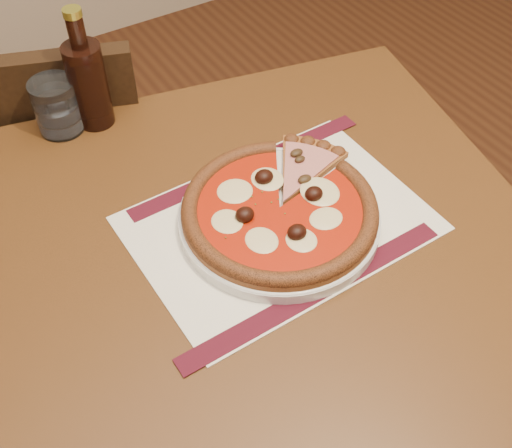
{
  "coord_description": "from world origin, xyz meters",
  "views": [
    {
      "loc": [
        -0.02,
        0.64,
        1.44
      ],
      "look_at": [
        0.3,
        1.15,
        0.78
      ],
      "focal_mm": 45.0,
      "sensor_mm": 36.0,
      "label": 1
    }
  ],
  "objects_px": {
    "chair_far": "(56,182)",
    "pizza": "(280,209)",
    "plate": "(279,219)",
    "bottle": "(88,81)",
    "table": "(263,290)",
    "water_glass": "(57,106)"
  },
  "relations": [
    {
      "from": "pizza",
      "to": "water_glass",
      "type": "height_order",
      "value": "water_glass"
    },
    {
      "from": "plate",
      "to": "water_glass",
      "type": "distance_m",
      "value": 0.42
    },
    {
      "from": "chair_far",
      "to": "plate",
      "type": "relative_size",
      "value": 2.95
    },
    {
      "from": "chair_far",
      "to": "water_glass",
      "type": "distance_m",
      "value": 0.36
    },
    {
      "from": "chair_far",
      "to": "pizza",
      "type": "xyz_separation_m",
      "value": [
        0.2,
        -0.55,
        0.29
      ]
    },
    {
      "from": "bottle",
      "to": "pizza",
      "type": "bearing_deg",
      "value": -69.85
    },
    {
      "from": "chair_far",
      "to": "plate",
      "type": "xyz_separation_m",
      "value": [
        0.2,
        -0.55,
        0.27
      ]
    },
    {
      "from": "plate",
      "to": "bottle",
      "type": "distance_m",
      "value": 0.39
    },
    {
      "from": "plate",
      "to": "table",
      "type": "bearing_deg",
      "value": -149.08
    },
    {
      "from": "plate",
      "to": "pizza",
      "type": "height_order",
      "value": "pizza"
    },
    {
      "from": "plate",
      "to": "pizza",
      "type": "relative_size",
      "value": 1.03
    },
    {
      "from": "chair_far",
      "to": "pizza",
      "type": "height_order",
      "value": "chair_far"
    },
    {
      "from": "plate",
      "to": "bottle",
      "type": "bearing_deg",
      "value": 110.18
    },
    {
      "from": "chair_far",
      "to": "pizza",
      "type": "bearing_deg",
      "value": 130.2
    },
    {
      "from": "table",
      "to": "plate",
      "type": "xyz_separation_m",
      "value": [
        0.04,
        0.03,
        0.11
      ]
    },
    {
      "from": "water_glass",
      "to": "chair_far",
      "type": "bearing_deg",
      "value": 93.46
    },
    {
      "from": "table",
      "to": "plate",
      "type": "bearing_deg",
      "value": 30.92
    },
    {
      "from": "chair_far",
      "to": "bottle",
      "type": "bearing_deg",
      "value": 129.77
    },
    {
      "from": "table",
      "to": "pizza",
      "type": "bearing_deg",
      "value": 30.91
    },
    {
      "from": "pizza",
      "to": "bottle",
      "type": "bearing_deg",
      "value": 110.15
    },
    {
      "from": "plate",
      "to": "bottle",
      "type": "height_order",
      "value": "bottle"
    },
    {
      "from": "table",
      "to": "chair_far",
      "type": "height_order",
      "value": "chair_far"
    }
  ]
}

